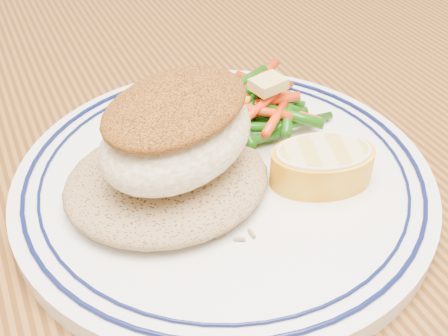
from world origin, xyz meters
The scene contains 7 objects.
dining_table centered at (0.00, 0.00, 0.65)m, with size 1.50×0.90×0.75m.
plate centered at (0.00, -0.01, 0.76)m, with size 0.28×0.28×0.02m.
rice_pilaf centered at (-0.04, -0.01, 0.78)m, with size 0.13×0.12×0.03m, color #94754A.
fish_fillet centered at (-0.03, -0.01, 0.81)m, with size 0.13×0.12×0.05m.
vegetable_pile centered at (0.05, 0.04, 0.78)m, with size 0.11×0.09×0.03m.
butter_pat centered at (0.06, 0.04, 0.80)m, with size 0.02×0.02×0.01m, color #D9CC6A.
lemon_wedge centered at (0.06, -0.04, 0.78)m, with size 0.08×0.08×0.03m.
Camera 1 is at (-0.12, -0.27, 1.01)m, focal length 45.00 mm.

